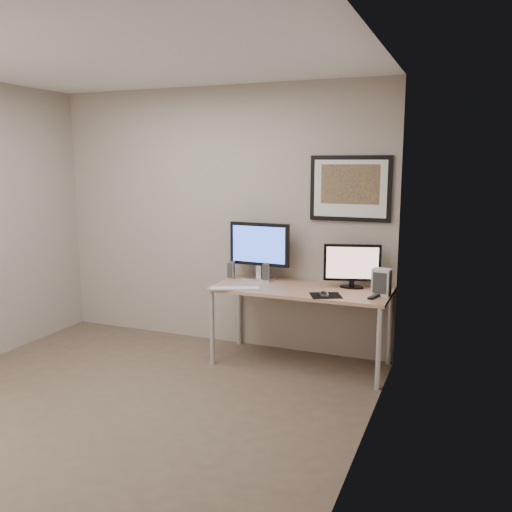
% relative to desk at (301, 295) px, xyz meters
% --- Properties ---
extents(floor, '(3.60, 3.60, 0.00)m').
position_rel_desk_xyz_m(floor, '(-1.00, -1.35, -0.66)').
color(floor, brown).
rests_on(floor, ground).
extents(room, '(3.60, 3.60, 3.60)m').
position_rel_desk_xyz_m(room, '(-1.00, -0.90, 0.98)').
color(room, white).
rests_on(room, ground).
extents(desk, '(1.60, 0.70, 0.73)m').
position_rel_desk_xyz_m(desk, '(0.00, 0.00, 0.00)').
color(desk, '#AC7653').
rests_on(desk, floor).
extents(framed_art, '(0.75, 0.04, 0.60)m').
position_rel_desk_xyz_m(framed_art, '(0.35, 0.33, 0.96)').
color(framed_art, black).
rests_on(framed_art, room).
extents(monitor_large, '(0.61, 0.21, 0.56)m').
position_rel_desk_xyz_m(monitor_large, '(-0.48, 0.18, 0.37)').
color(monitor_large, '#ABABB0').
rests_on(monitor_large, desk).
extents(monitor_tv, '(0.50, 0.17, 0.40)m').
position_rel_desk_xyz_m(monitor_tv, '(0.42, 0.16, 0.28)').
color(monitor_tv, black).
rests_on(monitor_tv, desk).
extents(speaker_left, '(0.07, 0.07, 0.18)m').
position_rel_desk_xyz_m(speaker_left, '(-0.75, 0.12, 0.15)').
color(speaker_left, '#ABABB0').
rests_on(speaker_left, desk).
extents(speaker_right, '(0.07, 0.07, 0.18)m').
position_rel_desk_xyz_m(speaker_right, '(-0.41, 0.17, 0.16)').
color(speaker_right, '#ABABB0').
rests_on(speaker_right, desk).
extents(keyboard, '(0.46, 0.29, 0.02)m').
position_rel_desk_xyz_m(keyboard, '(-0.54, -0.28, 0.07)').
color(keyboard, silver).
rests_on(keyboard, desk).
extents(mousepad, '(0.33, 0.31, 0.00)m').
position_rel_desk_xyz_m(mousepad, '(0.28, -0.21, 0.07)').
color(mousepad, black).
rests_on(mousepad, desk).
extents(mouse, '(0.10, 0.12, 0.04)m').
position_rel_desk_xyz_m(mouse, '(0.27, -0.22, 0.09)').
color(mouse, black).
rests_on(mouse, mousepad).
extents(remote, '(0.08, 0.17, 0.02)m').
position_rel_desk_xyz_m(remote, '(0.68, -0.12, 0.08)').
color(remote, black).
rests_on(remote, desk).
extents(fan_unit, '(0.16, 0.13, 0.23)m').
position_rel_desk_xyz_m(fan_unit, '(0.72, 0.00, 0.18)').
color(fan_unit, silver).
rests_on(fan_unit, desk).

